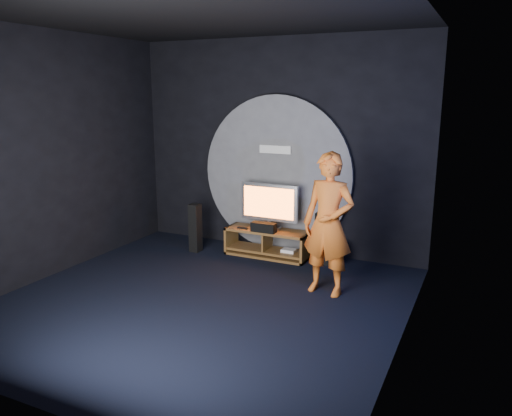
{
  "coord_description": "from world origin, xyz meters",
  "views": [
    {
      "loc": [
        3.21,
        -5.1,
        2.64
      ],
      "look_at": [
        0.29,
        1.05,
        1.05
      ],
      "focal_mm": 35.0,
      "sensor_mm": 36.0,
      "label": 1
    }
  ],
  "objects_px": {
    "media_console": "(268,245)",
    "tower_speaker_right": "(321,238)",
    "tv": "(269,204)",
    "subwoofer": "(330,252)",
    "player": "(328,224)",
    "tower_speaker_left": "(195,228)"
  },
  "relations": [
    {
      "from": "media_console",
      "to": "tower_speaker_right",
      "type": "relative_size",
      "value": 1.68
    },
    {
      "from": "tower_speaker_right",
      "to": "tv",
      "type": "bearing_deg",
      "value": 178.26
    },
    {
      "from": "media_console",
      "to": "subwoofer",
      "type": "xyz_separation_m",
      "value": [
        1.03,
        0.11,
        -0.02
      ]
    },
    {
      "from": "tv",
      "to": "player",
      "type": "distance_m",
      "value": 1.75
    },
    {
      "from": "tv",
      "to": "tower_speaker_left",
      "type": "height_order",
      "value": "tv"
    },
    {
      "from": "subwoofer",
      "to": "tower_speaker_left",
      "type": "bearing_deg",
      "value": -169.98
    },
    {
      "from": "subwoofer",
      "to": "media_console",
      "type": "bearing_deg",
      "value": -173.91
    },
    {
      "from": "player",
      "to": "tower_speaker_right",
      "type": "bearing_deg",
      "value": 118.67
    },
    {
      "from": "media_console",
      "to": "tv",
      "type": "distance_m",
      "value": 0.66
    },
    {
      "from": "player",
      "to": "subwoofer",
      "type": "bearing_deg",
      "value": 111.41
    },
    {
      "from": "tower_speaker_right",
      "to": "subwoofer",
      "type": "height_order",
      "value": "tower_speaker_right"
    },
    {
      "from": "tower_speaker_right",
      "to": "subwoofer",
      "type": "relative_size",
      "value": 2.31
    },
    {
      "from": "tv",
      "to": "tower_speaker_right",
      "type": "xyz_separation_m",
      "value": [
        0.9,
        -0.03,
        -0.45
      ]
    },
    {
      "from": "media_console",
      "to": "tower_speaker_right",
      "type": "xyz_separation_m",
      "value": [
        0.9,
        0.04,
        0.21
      ]
    },
    {
      "from": "player",
      "to": "tower_speaker_left",
      "type": "bearing_deg",
      "value": 169.91
    },
    {
      "from": "tower_speaker_right",
      "to": "player",
      "type": "distance_m",
      "value": 1.29
    },
    {
      "from": "tower_speaker_left",
      "to": "tv",
      "type": "bearing_deg",
      "value": 16.39
    },
    {
      "from": "subwoofer",
      "to": "player",
      "type": "relative_size",
      "value": 0.19
    },
    {
      "from": "tower_speaker_left",
      "to": "player",
      "type": "xyz_separation_m",
      "value": [
        2.54,
        -0.76,
        0.54
      ]
    },
    {
      "from": "tower_speaker_right",
      "to": "tower_speaker_left",
      "type": "bearing_deg",
      "value": -171.2
    },
    {
      "from": "tv",
      "to": "subwoofer",
      "type": "distance_m",
      "value": 1.24
    },
    {
      "from": "media_console",
      "to": "player",
      "type": "relative_size",
      "value": 0.73
    }
  ]
}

